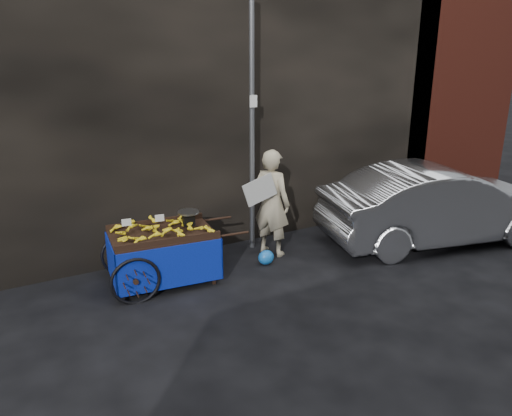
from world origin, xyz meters
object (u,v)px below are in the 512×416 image
plastic_bag (266,257)px  parked_car (439,204)px  banana_cart (159,239)px  vendor (272,203)px

plastic_bag → parked_car: 3.13m
banana_cart → plastic_bag: 1.70m
plastic_bag → parked_car: size_ratio=0.06×
banana_cart → plastic_bag: (1.60, -0.21, -0.54)m
vendor → parked_car: 2.90m
banana_cart → parked_car: (4.63, -0.79, 0.00)m
parked_car → vendor: bearing=84.9°
banana_cart → vendor: (1.89, 0.13, 0.20)m
plastic_bag → parked_car: parked_car is taller
banana_cart → parked_car: 4.69m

